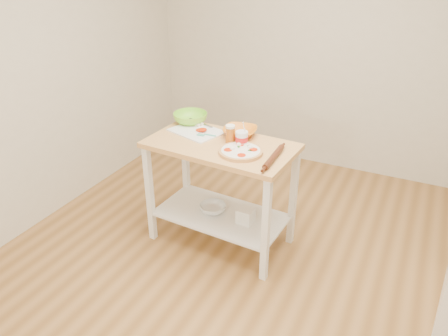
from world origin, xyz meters
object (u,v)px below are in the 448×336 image
cutting_board (197,131)px  orange_bowl (240,132)px  pizza (241,151)px  green_bowl (190,118)px  prep_island (221,173)px  rolling_pin (274,157)px  shelf_bin (246,216)px  knife (198,122)px  shelf_glass_bowl (213,208)px  yogurt_tub (242,139)px  spatula (206,135)px  beer_pint (230,134)px

cutting_board → orange_bowl: (0.35, 0.08, 0.02)m
pizza → cutting_board: (-0.49, 0.22, -0.01)m
pizza → green_bowl: bearing=150.2°
prep_island → rolling_pin: size_ratio=3.21×
pizza → shelf_bin: 0.60m
cutting_board → knife: bearing=133.9°
rolling_pin → shelf_glass_bowl: (-0.54, 0.09, -0.63)m
shelf_bin → cutting_board: bearing=164.3°
pizza → knife: size_ratio=1.22×
cutting_board → knife: (-0.08, 0.15, 0.01)m
prep_island → cutting_board: cutting_board is taller
knife → rolling_pin: 0.89m
shelf_glass_bowl → shelf_bin: 0.31m
yogurt_tub → prep_island: bearing=-169.0°
prep_island → orange_bowl: bearing=71.4°
pizza → spatula: 0.40m
orange_bowl → prep_island: bearing=-108.6°
yogurt_tub → shelf_glass_bowl: yogurt_tub is taller
prep_island → rolling_pin: rolling_pin is taller
yogurt_tub → beer_pint: bearing=176.2°
spatula → orange_bowl: size_ratio=0.57×
orange_bowl → rolling_pin: 0.49m
spatula → orange_bowl: bearing=30.1°
pizza → shelf_bin: size_ratio=2.64×
orange_bowl → beer_pint: bearing=-92.5°
cutting_board → beer_pint: bearing=2.8°
pizza → yogurt_tub: yogurt_tub is taller
yogurt_tub → rolling_pin: size_ratio=0.56×
pizza → orange_bowl: bearing=115.1°
yogurt_tub → spatula: bearing=174.7°
cutting_board → orange_bowl: size_ratio=1.78×
rolling_pin → shelf_bin: size_ratio=2.97×
beer_pint → spatula: bearing=174.1°
prep_island → shelf_bin: bearing=-4.9°
prep_island → rolling_pin: 0.54m
green_bowl → beer_pint: bearing=-25.5°
green_bowl → prep_island: bearing=-32.5°
prep_island → knife: knife is taller
green_bowl → beer_pint: size_ratio=1.98×
spatula → rolling_pin: 0.64m
knife → shelf_glass_bowl: bearing=-24.8°
green_bowl → orange_bowl: bearing=-7.2°
green_bowl → yogurt_tub: 0.62m
spatula → knife: 0.29m
rolling_pin → shelf_bin: 0.65m
pizza → orange_bowl: orange_bowl is taller
prep_island → beer_pint: (0.06, 0.04, 0.33)m
yogurt_tub → orange_bowl: bearing=117.7°
pizza → cutting_board: 0.53m
orange_bowl → shelf_bin: (0.16, -0.22, -0.61)m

